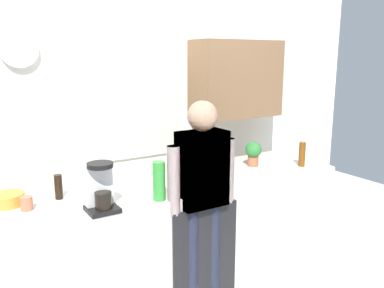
{
  "coord_description": "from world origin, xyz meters",
  "views": [
    {
      "loc": [
        -1.55,
        -2.34,
        1.9
      ],
      "look_at": [
        0.07,
        0.25,
        1.23
      ],
      "focal_mm": 37.39,
      "sensor_mm": 36.0,
      "label": 1
    }
  ],
  "objects_px": {
    "person_at_sink": "(202,189)",
    "person_guest": "(202,189)",
    "potted_plant": "(253,152)",
    "coffee_maker": "(100,189)",
    "bottle_amber_beer": "(302,154)",
    "cup_terracotta_mug": "(27,203)",
    "bottle_green_wine": "(195,159)",
    "bottle_clear_soda": "(159,181)",
    "bottle_dark_sauce": "(58,187)",
    "mixing_bowl": "(8,200)",
    "cup_blue_mug": "(98,189)"
  },
  "relations": [
    {
      "from": "person_at_sink",
      "to": "person_guest",
      "type": "xyz_separation_m",
      "value": [
        0.0,
        0.0,
        0.0
      ]
    },
    {
      "from": "potted_plant",
      "to": "person_guest",
      "type": "xyz_separation_m",
      "value": [
        -0.84,
        -0.41,
        -0.09
      ]
    },
    {
      "from": "coffee_maker",
      "to": "bottle_amber_beer",
      "type": "xyz_separation_m",
      "value": [
        1.95,
        0.06,
        -0.03
      ]
    },
    {
      "from": "coffee_maker",
      "to": "cup_terracotta_mug",
      "type": "height_order",
      "value": "coffee_maker"
    },
    {
      "from": "bottle_green_wine",
      "to": "potted_plant",
      "type": "distance_m",
      "value": 0.64
    },
    {
      "from": "cup_terracotta_mug",
      "to": "potted_plant",
      "type": "xyz_separation_m",
      "value": [
        1.99,
        0.05,
        0.09
      ]
    },
    {
      "from": "bottle_clear_soda",
      "to": "bottle_green_wine",
      "type": "height_order",
      "value": "bottle_green_wine"
    },
    {
      "from": "bottle_dark_sauce",
      "to": "mixing_bowl",
      "type": "bearing_deg",
      "value": 169.97
    },
    {
      "from": "person_guest",
      "to": "bottle_clear_soda",
      "type": "bearing_deg",
      "value": 6.67
    },
    {
      "from": "mixing_bowl",
      "to": "person_guest",
      "type": "bearing_deg",
      "value": -22.71
    },
    {
      "from": "cup_terracotta_mug",
      "to": "bottle_amber_beer",
      "type": "bearing_deg",
      "value": -4.75
    },
    {
      "from": "bottle_amber_beer",
      "to": "mixing_bowl",
      "type": "distance_m",
      "value": 2.49
    },
    {
      "from": "bottle_green_wine",
      "to": "cup_blue_mug",
      "type": "xyz_separation_m",
      "value": [
        -0.87,
        -0.03,
        -0.1
      ]
    },
    {
      "from": "coffee_maker",
      "to": "person_guest",
      "type": "bearing_deg",
      "value": -7.74
    },
    {
      "from": "bottle_dark_sauce",
      "to": "bottle_green_wine",
      "type": "bearing_deg",
      "value": -2.75
    },
    {
      "from": "bottle_clear_soda",
      "to": "potted_plant",
      "type": "bearing_deg",
      "value": 16.53
    },
    {
      "from": "coffee_maker",
      "to": "bottle_clear_soda",
      "type": "height_order",
      "value": "coffee_maker"
    },
    {
      "from": "bottle_dark_sauce",
      "to": "bottle_green_wine",
      "type": "distance_m",
      "value": 1.12
    },
    {
      "from": "cup_blue_mug",
      "to": "mixing_bowl",
      "type": "relative_size",
      "value": 0.45
    },
    {
      "from": "bottle_clear_soda",
      "to": "bottle_green_wine",
      "type": "xyz_separation_m",
      "value": [
        0.52,
        0.35,
        0.01
      ]
    },
    {
      "from": "potted_plant",
      "to": "mixing_bowl",
      "type": "bearing_deg",
      "value": 176.85
    },
    {
      "from": "bottle_dark_sauce",
      "to": "bottle_green_wine",
      "type": "xyz_separation_m",
      "value": [
        1.12,
        -0.05,
        0.06
      ]
    },
    {
      "from": "bottle_green_wine",
      "to": "person_at_sink",
      "type": "relative_size",
      "value": 0.19
    },
    {
      "from": "mixing_bowl",
      "to": "person_at_sink",
      "type": "relative_size",
      "value": 0.14
    },
    {
      "from": "potted_plant",
      "to": "person_guest",
      "type": "height_order",
      "value": "person_guest"
    },
    {
      "from": "bottle_clear_soda",
      "to": "person_at_sink",
      "type": "xyz_separation_m",
      "value": [
        0.32,
        -0.06,
        -0.1
      ]
    },
    {
      "from": "bottle_amber_beer",
      "to": "potted_plant",
      "type": "bearing_deg",
      "value": 146.82
    },
    {
      "from": "bottle_green_wine",
      "to": "person_guest",
      "type": "xyz_separation_m",
      "value": [
        -0.2,
        -0.41,
        -0.11
      ]
    },
    {
      "from": "mixing_bowl",
      "to": "person_at_sink",
      "type": "distance_m",
      "value": 1.36
    },
    {
      "from": "coffee_maker",
      "to": "person_at_sink",
      "type": "distance_m",
      "value": 0.75
    },
    {
      "from": "bottle_green_wine",
      "to": "bottle_dark_sauce",
      "type": "bearing_deg",
      "value": 177.25
    },
    {
      "from": "cup_blue_mug",
      "to": "potted_plant",
      "type": "relative_size",
      "value": 0.43
    },
    {
      "from": "bottle_amber_beer",
      "to": "cup_terracotta_mug",
      "type": "relative_size",
      "value": 2.5
    },
    {
      "from": "potted_plant",
      "to": "person_at_sink",
      "type": "distance_m",
      "value": 0.94
    },
    {
      "from": "coffee_maker",
      "to": "bottle_dark_sauce",
      "type": "distance_m",
      "value": 0.41
    },
    {
      "from": "bottle_clear_soda",
      "to": "bottle_dark_sauce",
      "type": "distance_m",
      "value": 0.72
    },
    {
      "from": "potted_plant",
      "to": "person_guest",
      "type": "distance_m",
      "value": 0.94
    },
    {
      "from": "cup_terracotta_mug",
      "to": "person_guest",
      "type": "bearing_deg",
      "value": -17.25
    },
    {
      "from": "coffee_maker",
      "to": "potted_plant",
      "type": "relative_size",
      "value": 1.43
    },
    {
      "from": "coffee_maker",
      "to": "mixing_bowl",
      "type": "relative_size",
      "value": 1.5
    },
    {
      "from": "bottle_clear_soda",
      "to": "mixing_bowl",
      "type": "relative_size",
      "value": 1.27
    },
    {
      "from": "bottle_green_wine",
      "to": "cup_terracotta_mug",
      "type": "xyz_separation_m",
      "value": [
        -1.36,
        -0.05,
        -0.1
      ]
    },
    {
      "from": "person_at_sink",
      "to": "bottle_clear_soda",
      "type": "bearing_deg",
      "value": 169.07
    },
    {
      "from": "bottle_dark_sauce",
      "to": "person_guest",
      "type": "height_order",
      "value": "person_guest"
    },
    {
      "from": "bottle_green_wine",
      "to": "cup_terracotta_mug",
      "type": "bearing_deg",
      "value": -177.8
    },
    {
      "from": "bottle_dark_sauce",
      "to": "bottle_amber_beer",
      "type": "distance_m",
      "value": 2.16
    },
    {
      "from": "coffee_maker",
      "to": "potted_plant",
      "type": "distance_m",
      "value": 1.61
    },
    {
      "from": "bottle_amber_beer",
      "to": "cup_blue_mug",
      "type": "xyz_separation_m",
      "value": [
        -1.88,
        0.22,
        -0.06
      ]
    },
    {
      "from": "bottle_clear_soda",
      "to": "cup_terracotta_mug",
      "type": "height_order",
      "value": "bottle_clear_soda"
    },
    {
      "from": "bottle_dark_sauce",
      "to": "bottle_clear_soda",
      "type": "bearing_deg",
      "value": -33.81
    }
  ]
}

